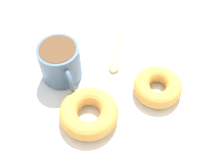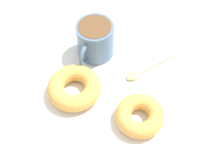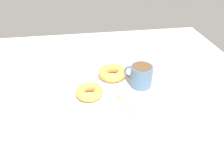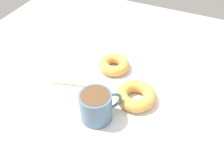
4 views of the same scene
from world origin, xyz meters
TOP-DOWN VIEW (x-y plane):
  - ground_plane at (0.00, 0.00)cm, footprint 120.00×120.00cm
  - napkin at (-1.46, -1.44)cm, footprint 37.23×37.23cm
  - coffee_cup at (-2.22, 10.16)cm, footprint 9.78×10.48cm
  - donut_near_cup at (-9.67, -0.34)cm, footprint 11.89×11.89cm
  - donut_far at (1.91, -10.46)cm, footprint 10.32×10.32cm
  - spoon at (6.26, 1.08)cm, footprint 14.14×5.26cm

SIDE VIEW (x-z plane):
  - ground_plane at x=0.00cm, z-range -2.00..0.00cm
  - napkin at x=-1.46cm, z-range 0.00..0.30cm
  - spoon at x=6.26cm, z-range 0.25..1.15cm
  - donut_far at x=1.91cm, z-range 0.30..3.75cm
  - donut_near_cup at x=-9.67cm, z-range 0.30..4.03cm
  - coffee_cup at x=-2.22cm, z-range 0.44..9.02cm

